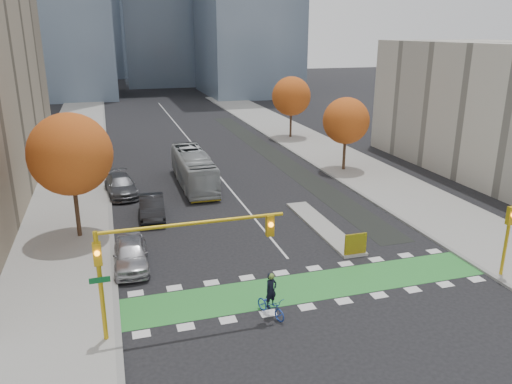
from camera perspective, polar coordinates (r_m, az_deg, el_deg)
ground at (r=26.01m, az=7.58°, el=-12.15°), size 300.00×300.00×0.00m
sidewalk_west at (r=42.56m, az=-21.13°, el=-0.93°), size 7.00×120.00×0.15m
sidewalk_east at (r=48.28m, az=12.59°, el=2.03°), size 7.00×120.00×0.15m
curb_west at (r=42.38m, az=-16.43°, el=-0.51°), size 0.30×120.00×0.16m
curb_east at (r=46.71m, az=8.83°, el=1.72°), size 0.30×120.00×0.16m
bike_crossing at (r=27.19m, az=6.27°, el=-10.65°), size 20.00×3.00×0.01m
centre_line at (r=62.49m, az=-7.56°, el=5.84°), size 0.15×70.00×0.01m
bike_lane_paint at (r=54.76m, az=1.98°, el=4.26°), size 2.50×50.00×0.01m
median_island at (r=34.86m, az=7.58°, el=-3.92°), size 1.60×10.00×0.16m
hazard_board at (r=30.63m, az=11.31°, el=-5.84°), size 1.40×0.12×1.30m
tree_west at (r=33.28m, az=-20.44°, el=4.05°), size 5.20×5.20×8.22m
tree_east_near at (r=48.26m, az=10.25°, el=8.01°), size 4.40×4.40×7.08m
tree_east_far at (r=62.90m, az=4.06°, el=10.86°), size 4.80×4.80×7.65m
traffic_signal_west at (r=21.85m, az=-10.87°, el=-6.55°), size 8.53×0.56×5.20m
traffic_signal_east at (r=30.08m, az=26.85°, el=-3.98°), size 0.35×0.43×4.10m
cyclist at (r=24.18m, az=1.72°, el=-12.44°), size 1.34×2.05×2.24m
bus at (r=43.86m, az=-7.14°, el=2.65°), size 2.57×10.73×2.99m
parked_car_a at (r=29.60m, az=-14.12°, el=-6.88°), size 2.09×4.86×1.64m
parked_car_b at (r=36.80m, az=-11.82°, el=-1.74°), size 2.00×5.01×1.62m
parked_car_c at (r=42.62m, az=-15.19°, el=0.73°), size 2.84×5.75×1.61m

